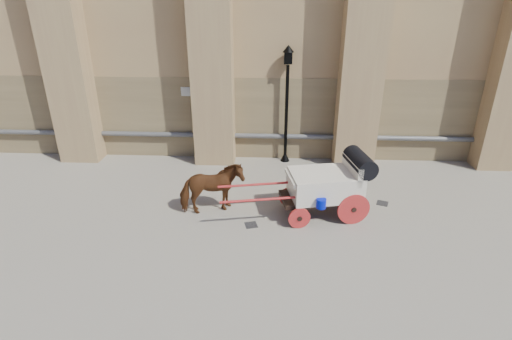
{
  "coord_description": "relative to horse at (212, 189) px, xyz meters",
  "views": [
    {
      "loc": [
        1.16,
        -10.0,
        5.8
      ],
      "look_at": [
        0.67,
        -0.14,
        1.34
      ],
      "focal_mm": 28.0,
      "sensor_mm": 36.0,
      "label": 1
    }
  ],
  "objects": [
    {
      "name": "ground",
      "position": [
        0.57,
        0.15,
        -0.74
      ],
      "size": [
        90.0,
        90.0,
        0.0
      ],
      "primitive_type": "plane",
      "color": "gray",
      "rests_on": "ground"
    },
    {
      "name": "horse",
      "position": [
        0.0,
        0.0,
        0.0
      ],
      "size": [
        1.92,
        1.34,
        1.48
      ],
      "primitive_type": "imported",
      "rotation": [
        0.0,
        0.0,
        1.92
      ],
      "color": "#5E3216",
      "rests_on": "ground"
    },
    {
      "name": "carriage",
      "position": [
        3.27,
        0.06,
        0.24
      ],
      "size": [
        4.27,
        1.87,
        1.81
      ],
      "rotation": [
        0.0,
        0.0,
        0.19
      ],
      "color": "black",
      "rests_on": "ground"
    },
    {
      "name": "street_lamp",
      "position": [
        2.13,
        3.88,
        1.48
      ],
      "size": [
        0.39,
        0.39,
        4.15
      ],
      "color": "black",
      "rests_on": "ground"
    },
    {
      "name": "drain_grate_near",
      "position": [
        1.14,
        -0.66,
        -0.73
      ],
      "size": [
        0.4,
        0.4,
        0.01
      ],
      "primitive_type": "cube",
      "rotation": [
        0.0,
        0.0,
        0.28
      ],
      "color": "black",
      "rests_on": "ground"
    },
    {
      "name": "drain_grate_far",
      "position": [
        4.98,
        0.74,
        -0.73
      ],
      "size": [
        0.41,
        0.41,
        0.01
      ],
      "primitive_type": "cube",
      "rotation": [
        0.0,
        0.0,
        -0.36
      ],
      "color": "black",
      "rests_on": "ground"
    }
  ]
}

